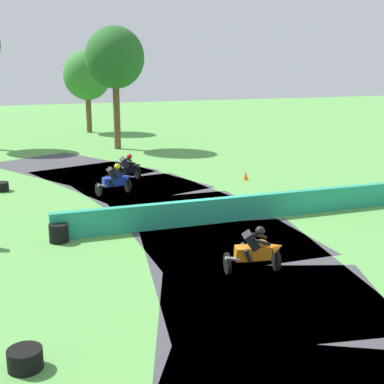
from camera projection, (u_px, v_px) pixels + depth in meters
The scene contains 12 objects.
ground_plane at pixel (204, 224), 19.14m from camera, with size 120.00×120.00×0.00m, color #569947.
track_asphalt at pixel (167, 228), 18.67m from camera, with size 10.95×35.24×0.01m.
safety_barrier at pixel (337, 198), 20.89m from camera, with size 0.30×21.95×0.90m, color #239375.
motorcycle_lead_orange at pixel (256, 250), 14.51m from camera, with size 1.71×0.98×1.43m.
motorcycle_chase_blue at pixel (115, 180), 23.27m from camera, with size 1.70×0.99×1.42m.
motorcycle_trailing_black at pixel (127, 168), 25.99m from camera, with size 1.72×1.05×1.43m.
tire_stack_near at pixel (25, 359), 10.03m from camera, with size 0.67×0.67×0.40m.
tire_stack_mid_a at pixel (59, 233), 17.13m from camera, with size 0.62×0.62×0.60m.
tire_stack_mid_b at pixel (1, 187), 23.95m from camera, with size 0.67×0.67×0.40m.
traffic_cone at pixel (246, 175), 26.29m from camera, with size 0.28×0.28×0.44m, color orange.
tree_far_left at pixel (87, 76), 43.19m from camera, with size 3.82×3.82×6.65m.
tree_far_right at pixel (115, 58), 34.46m from camera, with size 3.81×3.81×7.97m.
Camera 1 is at (-6.92, -16.98, 5.63)m, focal length 49.86 mm.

